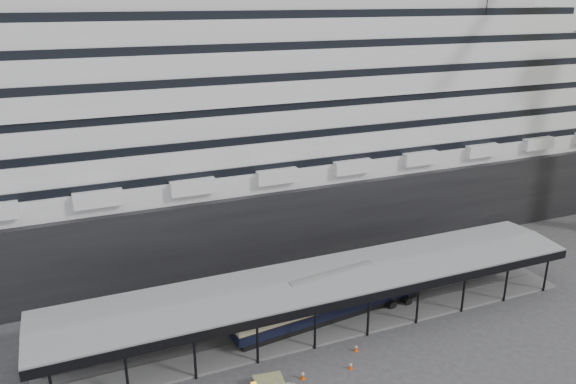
% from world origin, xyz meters
% --- Properties ---
extents(ground, '(200.00, 200.00, 0.00)m').
position_xyz_m(ground, '(0.00, 0.00, 0.00)').
color(ground, '#3B3B3D').
rests_on(ground, ground).
extents(cruise_ship, '(130.00, 30.00, 43.90)m').
position_xyz_m(cruise_ship, '(0.05, 32.00, 18.35)').
color(cruise_ship, black).
rests_on(cruise_ship, ground).
extents(platform_canopy, '(56.00, 9.18, 5.30)m').
position_xyz_m(platform_canopy, '(0.00, 5.00, 2.36)').
color(platform_canopy, slate).
rests_on(platform_canopy, ground).
extents(pullman_carriage, '(22.37, 5.38, 21.78)m').
position_xyz_m(pullman_carriage, '(0.90, 5.00, 2.65)').
color(pullman_carriage, black).
rests_on(pullman_carriage, ground).
extents(traffic_cone_left, '(0.45, 0.45, 0.84)m').
position_xyz_m(traffic_cone_left, '(-5.78, -2.79, 0.42)').
color(traffic_cone_left, '#E4520C').
rests_on(traffic_cone_left, ground).
extents(traffic_cone_mid, '(0.43, 0.43, 0.75)m').
position_xyz_m(traffic_cone_mid, '(-1.21, -3.16, 0.37)').
color(traffic_cone_mid, '#E3480C').
rests_on(traffic_cone_mid, ground).
extents(traffic_cone_right, '(0.46, 0.46, 0.74)m').
position_xyz_m(traffic_cone_right, '(0.58, -0.96, 0.37)').
color(traffic_cone_right, '#ED4D0D').
rests_on(traffic_cone_right, ground).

